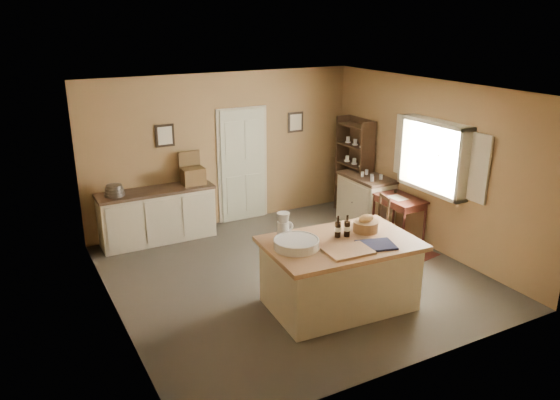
# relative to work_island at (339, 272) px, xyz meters

# --- Properties ---
(ground) EXTENTS (5.00, 5.00, 0.00)m
(ground) POSITION_rel_work_island_xyz_m (-0.10, 1.03, -0.48)
(ground) COLOR #4E473C
(ground) RESTS_ON ground
(wall_back) EXTENTS (5.00, 0.10, 2.70)m
(wall_back) POSITION_rel_work_island_xyz_m (-0.10, 3.53, 0.87)
(wall_back) COLOR olive
(wall_back) RESTS_ON ground
(wall_front) EXTENTS (5.00, 0.10, 2.70)m
(wall_front) POSITION_rel_work_island_xyz_m (-0.10, -1.47, 0.87)
(wall_front) COLOR olive
(wall_front) RESTS_ON ground
(wall_left) EXTENTS (0.10, 5.00, 2.70)m
(wall_left) POSITION_rel_work_island_xyz_m (-2.60, 1.03, 0.87)
(wall_left) COLOR olive
(wall_left) RESTS_ON ground
(wall_right) EXTENTS (0.10, 5.00, 2.70)m
(wall_right) POSITION_rel_work_island_xyz_m (2.40, 1.03, 0.87)
(wall_right) COLOR olive
(wall_right) RESTS_ON ground
(ceiling) EXTENTS (5.00, 5.00, 0.00)m
(ceiling) POSITION_rel_work_island_xyz_m (-0.10, 1.03, 2.22)
(ceiling) COLOR silver
(ceiling) RESTS_ON wall_back
(door) EXTENTS (0.97, 0.06, 2.11)m
(door) POSITION_rel_work_island_xyz_m (0.25, 3.50, 0.57)
(door) COLOR beige
(door) RESTS_ON ground
(framed_prints) EXTENTS (2.82, 0.02, 0.38)m
(framed_prints) POSITION_rel_work_island_xyz_m (0.10, 3.51, 1.24)
(framed_prints) COLOR black
(framed_prints) RESTS_ON ground
(window) EXTENTS (0.25, 1.99, 1.12)m
(window) POSITION_rel_work_island_xyz_m (2.33, 0.83, 1.07)
(window) COLOR #BAB193
(window) RESTS_ON ground
(work_island) EXTENTS (1.98, 1.36, 1.20)m
(work_island) POSITION_rel_work_island_xyz_m (0.00, 0.00, 0.00)
(work_island) COLOR #BAB193
(work_island) RESTS_ON ground
(sideboard) EXTENTS (1.91, 0.55, 1.18)m
(sideboard) POSITION_rel_work_island_xyz_m (-1.44, 3.23, -0.00)
(sideboard) COLOR #BAB193
(sideboard) RESTS_ON ground
(rug) EXTENTS (1.36, 1.76, 0.01)m
(rug) POSITION_rel_work_island_xyz_m (1.65, 1.23, -0.48)
(rug) COLOR #522018
(rug) RESTS_ON ground
(writing_desk) EXTENTS (0.52, 0.86, 0.82)m
(writing_desk) POSITION_rel_work_island_xyz_m (2.10, 1.33, 0.18)
(writing_desk) COLOR #391812
(writing_desk) RESTS_ON ground
(desk_chair) EXTENTS (0.47, 0.47, 0.85)m
(desk_chair) POSITION_rel_work_island_xyz_m (1.58, 1.33, -0.06)
(desk_chair) COLOR black
(desk_chair) RESTS_ON ground
(right_cabinet) EXTENTS (0.59, 1.06, 0.99)m
(right_cabinet) POSITION_rel_work_island_xyz_m (2.10, 2.24, -0.02)
(right_cabinet) COLOR #BAB193
(right_cabinet) RESTS_ON ground
(shelving_unit) EXTENTS (0.31, 0.82, 1.83)m
(shelving_unit) POSITION_rel_work_island_xyz_m (2.25, 2.79, 0.43)
(shelving_unit) COLOR black
(shelving_unit) RESTS_ON ground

